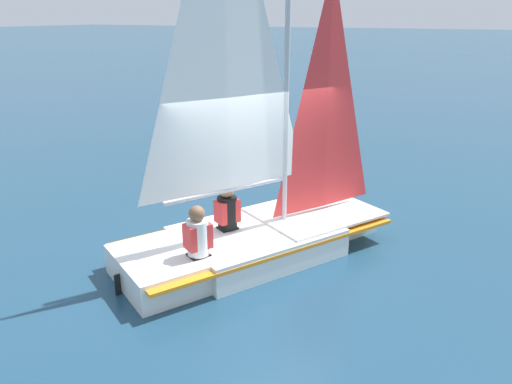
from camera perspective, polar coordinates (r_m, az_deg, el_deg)
name	(u,v)px	position (r m, az deg, el deg)	size (l,w,h in m)	color
ground_plane	(256,253)	(7.95, 0.00, -7.03)	(260.00, 260.00, 0.00)	navy
sailboat_main	(255,208)	(7.62, -0.09, -1.83)	(3.55, 4.49, 5.86)	white
sailor_helm	(227,217)	(7.69, -3.30, -2.82)	(0.41, 0.42, 1.16)	black
sailor_crew	(198,243)	(6.89, -6.63, -5.81)	(0.41, 0.42, 1.16)	black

